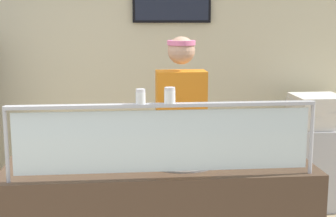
# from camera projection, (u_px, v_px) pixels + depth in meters

# --- Properties ---
(shop_rear_unit) EXTENTS (6.43, 0.13, 2.70)m
(shop_rear_unit) POSITION_uv_depth(u_px,v_px,m) (143.00, 69.00, 5.34)
(shop_rear_unit) COLOR beige
(shop_rear_unit) RESTS_ON ground
(sneeze_guard) EXTENTS (1.85, 0.06, 0.46)m
(sneeze_guard) POSITION_uv_depth(u_px,v_px,m) (163.00, 131.00, 3.05)
(sneeze_guard) COLOR #B2B5BC
(sneeze_guard) RESTS_ON serving_counter
(pizza_tray) EXTENTS (0.46, 0.46, 0.04)m
(pizza_tray) POSITION_uv_depth(u_px,v_px,m) (183.00, 160.00, 3.41)
(pizza_tray) COLOR #9EA0A8
(pizza_tray) RESTS_ON serving_counter
(pizza_server) EXTENTS (0.08, 0.28, 0.01)m
(pizza_server) POSITION_uv_depth(u_px,v_px,m) (180.00, 158.00, 3.39)
(pizza_server) COLOR #ADAFB7
(pizza_server) RESTS_ON pizza_tray
(parmesan_shaker) EXTENTS (0.06, 0.06, 0.09)m
(parmesan_shaker) POSITION_uv_depth(u_px,v_px,m) (141.00, 97.00, 3.00)
(parmesan_shaker) COLOR white
(parmesan_shaker) RESTS_ON sneeze_guard
(pepper_flake_shaker) EXTENTS (0.07, 0.07, 0.10)m
(pepper_flake_shaker) POSITION_uv_depth(u_px,v_px,m) (170.00, 96.00, 3.02)
(pepper_flake_shaker) COLOR white
(pepper_flake_shaker) RESTS_ON sneeze_guard
(worker_figure) EXTENTS (0.41, 0.50, 1.76)m
(worker_figure) POSITION_uv_depth(u_px,v_px,m) (182.00, 134.00, 3.99)
(worker_figure) COLOR #23232D
(worker_figure) RESTS_ON ground
(prep_shelf) EXTENTS (0.70, 0.55, 0.82)m
(prep_shelf) POSITION_uv_depth(u_px,v_px,m) (313.00, 166.00, 5.20)
(prep_shelf) COLOR #B7BABF
(prep_shelf) RESTS_ON ground
(pizza_box_stack) EXTENTS (0.51, 0.49, 0.31)m
(pizza_box_stack) POSITION_uv_depth(u_px,v_px,m) (316.00, 111.00, 5.10)
(pizza_box_stack) COLOR silver
(pizza_box_stack) RESTS_ON prep_shelf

